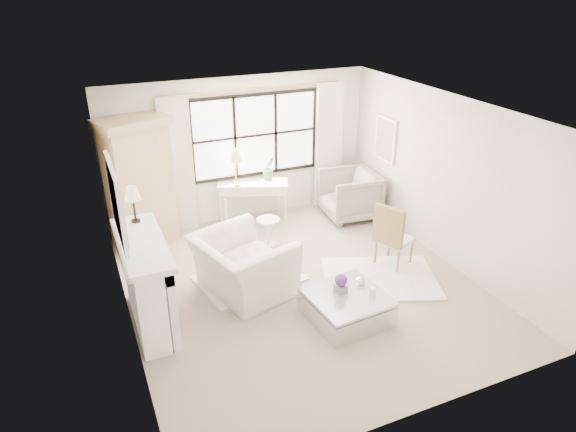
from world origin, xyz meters
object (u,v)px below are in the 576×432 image
(armoire, at_px, (139,182))
(console_table, at_px, (253,202))
(coffee_table, at_px, (346,307))
(club_armchair, at_px, (243,266))

(armoire, relative_size, console_table, 1.63)
(armoire, xyz_separation_m, coffee_table, (2.15, -3.34, -0.96))
(coffee_table, bearing_deg, armoire, 117.85)
(console_table, distance_m, coffee_table, 3.40)
(armoire, xyz_separation_m, club_armchair, (1.07, -2.14, -0.70))
(club_armchair, relative_size, coffee_table, 1.25)
(armoire, xyz_separation_m, console_table, (2.03, 0.05, -0.74))
(armoire, bearing_deg, club_armchair, -82.70)
(club_armchair, distance_m, coffee_table, 1.63)
(armoire, distance_m, club_armchair, 2.50)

